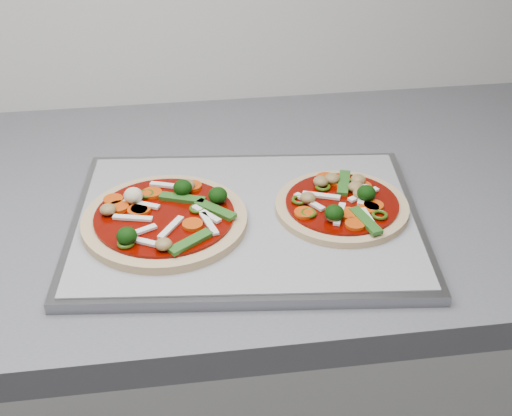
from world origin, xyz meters
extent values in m
cube|color=gray|center=(-0.55, 1.22, 0.91)|extent=(0.47, 0.37, 0.01)
cube|color=gray|center=(-0.55, 1.22, 0.92)|extent=(0.44, 0.34, 0.00)
cylinder|color=tan|center=(-0.65, 1.21, 0.92)|extent=(0.27, 0.27, 0.01)
cylinder|color=#620100|center=(-0.65, 1.21, 0.93)|extent=(0.23, 0.23, 0.00)
torus|color=#2D480B|center=(-0.67, 1.26, 0.93)|extent=(0.03, 0.03, 0.00)
ellipsoid|color=olive|center=(-0.62, 1.27, 0.94)|extent=(0.03, 0.03, 0.01)
cylinder|color=#D23E09|center=(-0.66, 1.26, 0.93)|extent=(0.03, 0.03, 0.00)
ellipsoid|color=#0E3205|center=(-0.63, 1.25, 0.94)|extent=(0.03, 0.03, 0.02)
cylinder|color=#D23E09|center=(-0.71, 1.25, 0.93)|extent=(0.03, 0.03, 0.00)
ellipsoid|color=olive|center=(-0.65, 1.14, 0.94)|extent=(0.03, 0.03, 0.01)
cylinder|color=#D23E09|center=(-0.62, 1.27, 0.93)|extent=(0.03, 0.03, 0.00)
cube|color=#2B6223|center=(-0.63, 1.24, 0.93)|extent=(0.06, 0.03, 0.00)
cube|color=white|center=(-0.69, 1.20, 0.93)|extent=(0.05, 0.02, 0.00)
cube|color=white|center=(-0.68, 1.23, 0.93)|extent=(0.05, 0.03, 0.00)
cube|color=white|center=(-0.60, 1.20, 0.93)|extent=(0.04, 0.04, 0.00)
cube|color=#2B6223|center=(-0.59, 1.21, 0.93)|extent=(0.05, 0.05, 0.00)
cube|color=#2B6223|center=(-0.62, 1.15, 0.93)|extent=(0.06, 0.05, 0.00)
torus|color=#2D480B|center=(-0.61, 1.21, 0.93)|extent=(0.02, 0.02, 0.00)
cube|color=white|center=(-0.64, 1.27, 0.93)|extent=(0.05, 0.02, 0.00)
cube|color=white|center=(-0.60, 1.18, 0.93)|extent=(0.02, 0.05, 0.00)
torus|color=#2D480B|center=(-0.70, 1.15, 0.93)|extent=(0.02, 0.02, 0.00)
ellipsoid|color=olive|center=(-0.62, 1.26, 0.94)|extent=(0.03, 0.03, 0.01)
ellipsoid|color=#0E3205|center=(-0.69, 1.16, 0.94)|extent=(0.03, 0.03, 0.02)
cylinder|color=#D23E09|center=(-0.68, 1.22, 0.93)|extent=(0.03, 0.03, 0.00)
cylinder|color=#D23E09|center=(-0.71, 1.23, 0.93)|extent=(0.03, 0.03, 0.00)
ellipsoid|color=beige|center=(-0.69, 1.24, 0.94)|extent=(0.03, 0.03, 0.02)
cube|color=white|center=(-0.64, 1.18, 0.93)|extent=(0.03, 0.04, 0.00)
cylinder|color=#D23E09|center=(-0.62, 1.18, 0.93)|extent=(0.03, 0.03, 0.00)
cube|color=white|center=(-0.68, 1.17, 0.93)|extent=(0.05, 0.03, 0.00)
cylinder|color=#D23E09|center=(-0.61, 1.27, 0.93)|extent=(0.03, 0.03, 0.00)
cube|color=white|center=(-0.68, 1.15, 0.93)|extent=(0.05, 0.03, 0.00)
ellipsoid|color=#0E3205|center=(-0.58, 1.23, 0.94)|extent=(0.03, 0.03, 0.02)
torus|color=#2D480B|center=(-0.62, 1.27, 0.93)|extent=(0.02, 0.02, 0.00)
cylinder|color=#D23E09|center=(-0.68, 1.22, 0.93)|extent=(0.03, 0.03, 0.00)
ellipsoid|color=olive|center=(-0.72, 1.22, 0.94)|extent=(0.03, 0.03, 0.01)
cylinder|color=tan|center=(-0.43, 1.21, 0.92)|extent=(0.22, 0.22, 0.01)
cylinder|color=#620100|center=(-0.43, 1.21, 0.93)|extent=(0.19, 0.19, 0.00)
cylinder|color=#D23E09|center=(-0.39, 1.19, 0.93)|extent=(0.03, 0.03, 0.00)
ellipsoid|color=#0E3205|center=(-0.45, 1.17, 0.94)|extent=(0.03, 0.03, 0.02)
torus|color=#2D480B|center=(-0.39, 1.17, 0.93)|extent=(0.02, 0.02, 0.00)
cylinder|color=#D23E09|center=(-0.43, 1.26, 0.93)|extent=(0.03, 0.03, 0.00)
cylinder|color=#D23E09|center=(-0.42, 1.25, 0.93)|extent=(0.03, 0.03, 0.00)
cylinder|color=#D23E09|center=(-0.41, 1.25, 0.93)|extent=(0.03, 0.03, 0.00)
torus|color=#2D480B|center=(-0.41, 1.25, 0.93)|extent=(0.03, 0.03, 0.00)
ellipsoid|color=olive|center=(-0.45, 1.25, 0.93)|extent=(0.03, 0.03, 0.01)
cylinder|color=#D23E09|center=(-0.48, 1.19, 0.93)|extent=(0.03, 0.03, 0.00)
torus|color=#2D480B|center=(-0.48, 1.19, 0.93)|extent=(0.02, 0.02, 0.00)
cylinder|color=#D23E09|center=(-0.43, 1.18, 0.93)|extent=(0.03, 0.03, 0.00)
cube|color=white|center=(-0.45, 1.23, 0.93)|extent=(0.05, 0.02, 0.00)
cube|color=white|center=(-0.47, 1.21, 0.93)|extent=(0.03, 0.04, 0.00)
ellipsoid|color=olive|center=(-0.47, 1.22, 0.93)|extent=(0.03, 0.03, 0.01)
cylinder|color=#D23E09|center=(-0.44, 1.27, 0.93)|extent=(0.03, 0.03, 0.00)
cube|color=white|center=(-0.40, 1.22, 0.93)|extent=(0.05, 0.03, 0.00)
ellipsoid|color=olive|center=(-0.45, 1.17, 0.93)|extent=(0.03, 0.03, 0.01)
cylinder|color=#D23E09|center=(-0.43, 1.16, 0.93)|extent=(0.03, 0.03, 0.00)
ellipsoid|color=olive|center=(-0.40, 1.22, 0.93)|extent=(0.03, 0.03, 0.01)
cube|color=#2B6223|center=(-0.42, 1.25, 0.93)|extent=(0.03, 0.06, 0.00)
torus|color=#2D480B|center=(-0.45, 1.25, 0.93)|extent=(0.03, 0.03, 0.00)
cylinder|color=#D23E09|center=(-0.40, 1.24, 0.93)|extent=(0.03, 0.03, 0.00)
cube|color=white|center=(-0.41, 1.17, 0.93)|extent=(0.01, 0.05, 0.00)
ellipsoid|color=olive|center=(-0.41, 1.23, 0.93)|extent=(0.02, 0.02, 0.01)
cube|color=white|center=(-0.44, 1.18, 0.93)|extent=(0.03, 0.05, 0.00)
cube|color=#2B6223|center=(-0.41, 1.16, 0.93)|extent=(0.03, 0.06, 0.00)
ellipsoid|color=olive|center=(-0.43, 1.26, 0.93)|extent=(0.03, 0.03, 0.01)
torus|color=#2D480B|center=(-0.41, 1.25, 0.93)|extent=(0.03, 0.03, 0.00)
ellipsoid|color=olive|center=(-0.40, 1.25, 0.93)|extent=(0.02, 0.02, 0.01)
cube|color=white|center=(-0.40, 1.22, 0.93)|extent=(0.03, 0.05, 0.00)
ellipsoid|color=#0E3205|center=(-0.40, 1.21, 0.94)|extent=(0.03, 0.03, 0.02)
torus|color=#2D480B|center=(-0.48, 1.22, 0.93)|extent=(0.03, 0.03, 0.00)
cylinder|color=#D23E09|center=(-0.40, 1.19, 0.93)|extent=(0.03, 0.03, 0.00)
camera|label=1|loc=(-0.64, 0.48, 1.41)|focal=50.00mm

